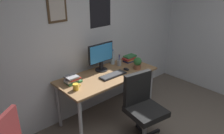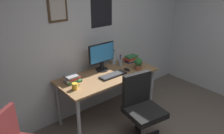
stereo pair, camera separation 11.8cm
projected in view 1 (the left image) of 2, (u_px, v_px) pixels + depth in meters
wall_back at (89, 34)px, 3.40m from camera, size 4.40×0.10×2.60m
desk at (108, 79)px, 3.36m from camera, size 1.55×0.69×0.75m
office_chair at (142, 104)px, 2.96m from camera, size 0.57×0.57×0.95m
monitor at (101, 56)px, 3.38m from camera, size 0.46×0.20×0.43m
keyboard at (113, 75)px, 3.27m from camera, size 0.43×0.15×0.03m
computer_mouse at (126, 69)px, 3.46m from camera, size 0.06×0.11×0.04m
water_bottle at (113, 58)px, 3.67m from camera, size 0.07×0.07×0.25m
coffee_mug_near at (76, 87)px, 2.86m from camera, size 0.11×0.08×0.09m
potted_plant at (137, 63)px, 3.47m from camera, size 0.13×0.13×0.20m
pen_cup at (119, 62)px, 3.63m from camera, size 0.07×0.07×0.20m
book_stack_left at (129, 58)px, 3.79m from camera, size 0.24×0.13×0.11m
book_stack_right at (72, 79)px, 3.05m from camera, size 0.22×0.16×0.10m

